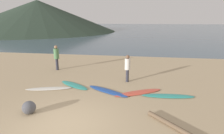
{
  "coord_description": "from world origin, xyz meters",
  "views": [
    {
      "loc": [
        2.63,
        -5.51,
        3.7
      ],
      "look_at": [
        0.82,
        6.06,
        0.6
      ],
      "focal_mm": 29.97,
      "sensor_mm": 36.0,
      "label": 1
    }
  ],
  "objects_px": {
    "surfboard_2": "(107,91)",
    "person_1": "(56,56)",
    "surfboard_3": "(138,93)",
    "surfboard_4": "(168,96)",
    "person_0": "(128,66)",
    "beach_rock_near": "(29,108)",
    "surfboard_0": "(49,89)",
    "driftwood_log": "(173,126)",
    "surfboard_1": "(74,85)"
  },
  "relations": [
    {
      "from": "surfboard_3",
      "to": "driftwood_log",
      "type": "xyz_separation_m",
      "value": [
        1.23,
        -2.91,
        0.05
      ]
    },
    {
      "from": "person_0",
      "to": "driftwood_log",
      "type": "height_order",
      "value": "person_0"
    },
    {
      "from": "surfboard_4",
      "to": "person_0",
      "type": "relative_size",
      "value": 1.55
    },
    {
      "from": "surfboard_0",
      "to": "surfboard_4",
      "type": "distance_m",
      "value": 6.17
    },
    {
      "from": "surfboard_1",
      "to": "surfboard_2",
      "type": "relative_size",
      "value": 0.86
    },
    {
      "from": "person_0",
      "to": "beach_rock_near",
      "type": "distance_m",
      "value": 5.74
    },
    {
      "from": "surfboard_1",
      "to": "person_1",
      "type": "xyz_separation_m",
      "value": [
        -2.36,
        2.99,
        1.03
      ]
    },
    {
      "from": "surfboard_0",
      "to": "driftwood_log",
      "type": "bearing_deg",
      "value": -40.05
    },
    {
      "from": "person_1",
      "to": "surfboard_3",
      "type": "bearing_deg",
      "value": 117.93
    },
    {
      "from": "surfboard_2",
      "to": "driftwood_log",
      "type": "xyz_separation_m",
      "value": [
        2.82,
        -2.87,
        0.05
      ]
    },
    {
      "from": "surfboard_2",
      "to": "person_0",
      "type": "bearing_deg",
      "value": 91.84
    },
    {
      "from": "surfboard_0",
      "to": "surfboard_1",
      "type": "xyz_separation_m",
      "value": [
        1.15,
        0.73,
        -0.0
      ]
    },
    {
      "from": "surfboard_0",
      "to": "surfboard_1",
      "type": "distance_m",
      "value": 1.36
    },
    {
      "from": "surfboard_0",
      "to": "person_0",
      "type": "relative_size",
      "value": 1.49
    },
    {
      "from": "surfboard_2",
      "to": "person_1",
      "type": "relative_size",
      "value": 1.4
    },
    {
      "from": "surfboard_2",
      "to": "person_1",
      "type": "xyz_separation_m",
      "value": [
        -4.37,
        3.57,
        1.02
      ]
    },
    {
      "from": "surfboard_2",
      "to": "surfboard_4",
      "type": "relative_size",
      "value": 1.0
    },
    {
      "from": "surfboard_0",
      "to": "surfboard_3",
      "type": "relative_size",
      "value": 0.93
    },
    {
      "from": "surfboard_1",
      "to": "person_1",
      "type": "relative_size",
      "value": 1.2
    },
    {
      "from": "beach_rock_near",
      "to": "surfboard_3",
      "type": "bearing_deg",
      "value": 33.15
    },
    {
      "from": "surfboard_0",
      "to": "surfboard_4",
      "type": "bearing_deg",
      "value": -15.62
    },
    {
      "from": "surfboard_1",
      "to": "surfboard_2",
      "type": "xyz_separation_m",
      "value": [
        2.0,
        -0.58,
        0.01
      ]
    },
    {
      "from": "person_0",
      "to": "beach_rock_near",
      "type": "relative_size",
      "value": 3.07
    },
    {
      "from": "surfboard_0",
      "to": "surfboard_3",
      "type": "distance_m",
      "value": 4.74
    },
    {
      "from": "surfboard_3",
      "to": "beach_rock_near",
      "type": "bearing_deg",
      "value": -176.13
    },
    {
      "from": "person_0",
      "to": "person_1",
      "type": "distance_m",
      "value": 5.57
    },
    {
      "from": "surfboard_0",
      "to": "surfboard_3",
      "type": "bearing_deg",
      "value": -13.22
    },
    {
      "from": "surfboard_0",
      "to": "beach_rock_near",
      "type": "xyz_separation_m",
      "value": [
        0.5,
        -2.58,
        0.23
      ]
    },
    {
      "from": "person_0",
      "to": "surfboard_0",
      "type": "bearing_deg",
      "value": 157.14
    },
    {
      "from": "surfboard_1",
      "to": "driftwood_log",
      "type": "height_order",
      "value": "driftwood_log"
    },
    {
      "from": "surfboard_4",
      "to": "driftwood_log",
      "type": "relative_size",
      "value": 1.13
    },
    {
      "from": "surfboard_3",
      "to": "surfboard_4",
      "type": "distance_m",
      "value": 1.45
    },
    {
      "from": "surfboard_2",
      "to": "person_0",
      "type": "xyz_separation_m",
      "value": [
        0.89,
        1.73,
        0.92
      ]
    },
    {
      "from": "surfboard_0",
      "to": "surfboard_4",
      "type": "height_order",
      "value": "same"
    },
    {
      "from": "surfboard_3",
      "to": "driftwood_log",
      "type": "height_order",
      "value": "driftwood_log"
    },
    {
      "from": "surfboard_1",
      "to": "beach_rock_near",
      "type": "bearing_deg",
      "value": -69.12
    },
    {
      "from": "surfboard_1",
      "to": "surfboard_4",
      "type": "height_order",
      "value": "surfboard_4"
    },
    {
      "from": "surfboard_4",
      "to": "surfboard_2",
      "type": "bearing_deg",
      "value": 172.43
    },
    {
      "from": "surfboard_2",
      "to": "surfboard_4",
      "type": "bearing_deg",
      "value": 26.15
    },
    {
      "from": "surfboard_2",
      "to": "driftwood_log",
      "type": "distance_m",
      "value": 4.02
    },
    {
      "from": "surfboard_4",
      "to": "person_0",
      "type": "xyz_separation_m",
      "value": [
        -2.12,
        1.89,
        0.92
      ]
    },
    {
      "from": "beach_rock_near",
      "to": "person_1",
      "type": "bearing_deg",
      "value": 105.23
    },
    {
      "from": "person_1",
      "to": "driftwood_log",
      "type": "xyz_separation_m",
      "value": [
        7.18,
        -6.44,
        -0.97
      ]
    },
    {
      "from": "person_0",
      "to": "driftwood_log",
      "type": "relative_size",
      "value": 0.73
    },
    {
      "from": "surfboard_3",
      "to": "person_0",
      "type": "height_order",
      "value": "person_0"
    },
    {
      "from": "surfboard_1",
      "to": "driftwood_log",
      "type": "relative_size",
      "value": 0.97
    },
    {
      "from": "person_1",
      "to": "surfboard_1",
      "type": "bearing_deg",
      "value": 96.93
    },
    {
      "from": "surfboard_0",
      "to": "beach_rock_near",
      "type": "distance_m",
      "value": 2.64
    },
    {
      "from": "person_1",
      "to": "surfboard_0",
      "type": "bearing_deg",
      "value": 76.68
    },
    {
      "from": "person_0",
      "to": "beach_rock_near",
      "type": "height_order",
      "value": "person_0"
    }
  ]
}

